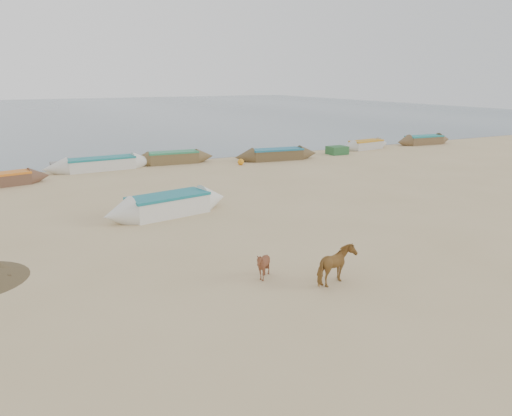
{
  "coord_description": "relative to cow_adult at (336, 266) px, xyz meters",
  "views": [
    {
      "loc": [
        -8.83,
        -12.94,
        6.03
      ],
      "look_at": [
        0.0,
        4.0,
        1.0
      ],
      "focal_mm": 35.0,
      "sensor_mm": 36.0,
      "label": 1
    }
  ],
  "objects": [
    {
      "name": "cow_adult",
      "position": [
        0.0,
        0.0,
        0.0
      ],
      "size": [
        1.53,
        1.05,
        1.18
      ],
      "primitive_type": "imported",
      "rotation": [
        0.0,
        0.0,
        1.9
      ],
      "color": "olive",
      "rests_on": "ground"
    },
    {
      "name": "sea",
      "position": [
        0.29,
        83.7,
        -0.58
      ],
      "size": [
        160.0,
        160.0,
        0.0
      ],
      "primitive_type": "plane",
      "color": "slate",
      "rests_on": "ground"
    },
    {
      "name": "calf_front",
      "position": [
        -1.74,
        1.34,
        -0.14
      ],
      "size": [
        0.85,
        0.76,
        0.9
      ],
      "primitive_type": "imported",
      "rotation": [
        0.0,
        0.0,
        -1.53
      ],
      "color": "brown",
      "rests_on": "ground"
    },
    {
      "name": "ground",
      "position": [
        0.29,
        1.7,
        -0.59
      ],
      "size": [
        140.0,
        140.0,
        0.0
      ],
      "primitive_type": "plane",
      "color": "tan",
      "rests_on": "ground"
    },
    {
      "name": "beach_clutter",
      "position": [
        3.9,
        21.79,
        -0.29
      ],
      "size": [
        43.65,
        4.59,
        0.64
      ],
      "color": "#2B5F32",
      "rests_on": "ground"
    },
    {
      "name": "near_canoe",
      "position": [
        -2.01,
        9.8,
        -0.12
      ],
      "size": [
        6.23,
        2.57,
        0.94
      ],
      "primitive_type": null,
      "rotation": [
        0.0,
        0.0,
        0.19
      ],
      "color": "silver",
      "rests_on": "ground"
    },
    {
      "name": "waterline_canoes",
      "position": [
        -0.19,
        22.14,
        -0.17
      ],
      "size": [
        59.09,
        4.82,
        0.88
      ],
      "color": "brown",
      "rests_on": "ground"
    }
  ]
}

